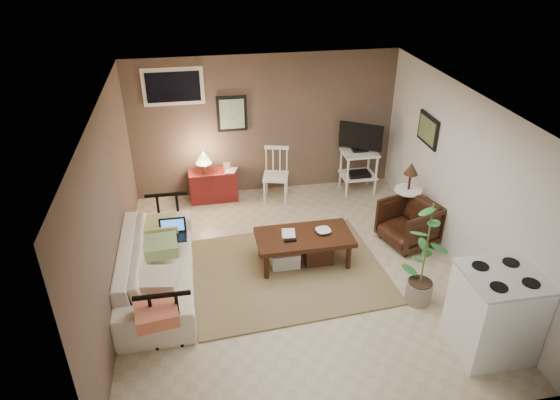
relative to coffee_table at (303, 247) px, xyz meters
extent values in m
plane|color=#C1B293|center=(-0.17, -0.17, -0.28)|extent=(5.00, 5.00, 0.00)
cube|color=black|center=(-0.72, 2.31, 1.17)|extent=(0.50, 0.03, 0.60)
cube|color=black|center=(2.06, 0.88, 1.24)|extent=(0.03, 0.60, 0.45)
cube|color=white|center=(-1.62, 2.31, 1.67)|extent=(0.96, 0.03, 0.60)
cube|color=olive|center=(-0.27, -0.15, -0.26)|extent=(2.78, 2.29, 0.03)
cube|color=#3E1C10|center=(0.01, 0.00, 0.16)|extent=(1.32, 0.70, 0.07)
cylinder|color=#3E1C10|center=(-0.56, -0.26, -0.07)|extent=(0.07, 0.07, 0.42)
cylinder|color=#3E1C10|center=(0.58, -0.24, -0.07)|extent=(0.07, 0.07, 0.42)
cylinder|color=#3E1C10|center=(-0.56, 0.24, -0.07)|extent=(0.07, 0.07, 0.42)
cylinder|color=#3E1C10|center=(0.58, 0.26, -0.07)|extent=(0.07, 0.07, 0.42)
cube|color=black|center=(-0.21, -0.11, 0.21)|extent=(0.16, 0.06, 0.02)
cube|color=#482919|center=(0.21, 0.00, -0.12)|extent=(0.39, 0.33, 0.28)
cube|color=silver|center=(-0.26, 0.00, -0.15)|extent=(0.39, 0.33, 0.24)
imported|color=silver|center=(-1.97, -0.16, 0.17)|extent=(0.68, 2.31, 0.90)
cube|color=black|center=(-1.74, 0.17, 0.24)|extent=(0.36, 0.24, 0.02)
cube|color=black|center=(-1.74, 0.30, 0.37)|extent=(0.36, 0.02, 0.22)
cube|color=#347CEA|center=(-1.74, 0.29, 0.37)|extent=(0.30, 0.00, 0.18)
cube|color=maroon|center=(-1.10, 2.10, -0.01)|extent=(0.81, 0.36, 0.54)
cylinder|color=#A0893D|center=(-1.24, 2.06, 0.35)|extent=(0.09, 0.09, 0.18)
cone|color=beige|center=(-1.24, 2.06, 0.55)|extent=(0.27, 0.27, 0.22)
cube|color=tan|center=(-0.86, 2.11, 0.32)|extent=(0.11, 0.02, 0.13)
cube|color=white|center=(-0.06, 1.91, 0.16)|extent=(0.50, 0.50, 0.04)
cylinder|color=white|center=(-0.27, 1.79, -0.07)|extent=(0.04, 0.04, 0.41)
cylinder|color=white|center=(0.07, 1.70, -0.07)|extent=(0.04, 0.04, 0.41)
cylinder|color=white|center=(-0.18, 2.13, -0.07)|extent=(0.04, 0.04, 0.41)
cylinder|color=white|center=(0.16, 2.04, -0.07)|extent=(0.04, 0.04, 0.41)
cube|color=white|center=(-0.01, 2.09, 0.61)|extent=(0.41, 0.14, 0.06)
cube|color=white|center=(1.43, 1.98, 0.45)|extent=(0.59, 0.48, 0.04)
cube|color=white|center=(1.43, 1.98, 0.02)|extent=(0.59, 0.48, 0.03)
cylinder|color=white|center=(1.17, 1.78, 0.10)|extent=(0.04, 0.04, 0.75)
cylinder|color=white|center=(1.68, 1.78, 0.10)|extent=(0.04, 0.04, 0.75)
cylinder|color=white|center=(1.17, 2.18, 0.10)|extent=(0.04, 0.04, 0.75)
cylinder|color=white|center=(1.68, 2.18, 0.10)|extent=(0.04, 0.04, 0.75)
cube|color=black|center=(1.43, 1.98, 0.51)|extent=(0.27, 0.15, 0.03)
cube|color=black|center=(1.43, 1.98, 0.75)|extent=(0.67, 0.44, 0.45)
cube|color=tan|center=(1.43, 1.98, 0.75)|extent=(0.55, 0.35, 0.36)
cube|color=black|center=(1.43, 1.93, 0.04)|extent=(0.38, 0.27, 0.11)
cylinder|color=white|center=(1.77, 0.67, -0.26)|extent=(0.29, 0.29, 0.03)
cylinder|color=white|center=(1.77, 0.67, 0.05)|extent=(0.06, 0.06, 0.62)
cylinder|color=white|center=(1.77, 0.67, 0.37)|extent=(0.41, 0.41, 0.03)
cylinder|color=black|center=(1.77, 0.67, 0.53)|extent=(0.04, 0.04, 0.27)
cone|color=#392417|center=(1.77, 0.67, 0.74)|extent=(0.21, 0.21, 0.19)
imported|color=black|center=(1.65, 0.25, 0.09)|extent=(0.85, 0.88, 0.74)
cylinder|color=gray|center=(1.26, -1.03, -0.13)|extent=(0.32, 0.32, 0.29)
cylinder|color=#4C602D|center=(1.26, -1.03, 0.58)|extent=(0.02, 0.02, 1.13)
cube|color=white|center=(1.69, -1.92, 0.22)|extent=(0.77, 0.72, 0.99)
cube|color=silver|center=(1.69, -1.92, 0.73)|extent=(0.80, 0.74, 0.03)
cylinder|color=black|center=(1.51, -2.10, 0.76)|extent=(0.18, 0.18, 0.01)
cylinder|color=black|center=(1.87, -2.10, 0.76)|extent=(0.18, 0.18, 0.01)
cylinder|color=black|center=(1.51, -1.74, 0.76)|extent=(0.18, 0.18, 0.01)
cylinder|color=black|center=(1.87, -1.74, 0.76)|extent=(0.18, 0.18, 0.01)
imported|color=#3E1C10|center=(0.28, 0.02, 0.30)|extent=(0.21, 0.08, 0.21)
imported|color=#3E1C10|center=(-0.29, 0.08, 0.32)|extent=(0.18, 0.05, 0.24)
imported|color=#3E1C10|center=(-0.88, 2.07, 0.38)|extent=(0.18, 0.08, 0.24)
camera|label=1|loc=(-1.33, -5.56, 3.93)|focal=32.00mm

